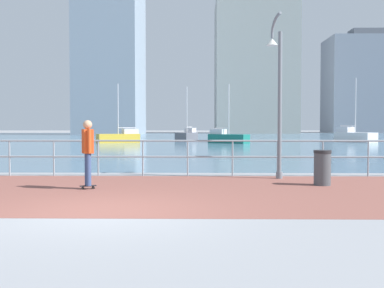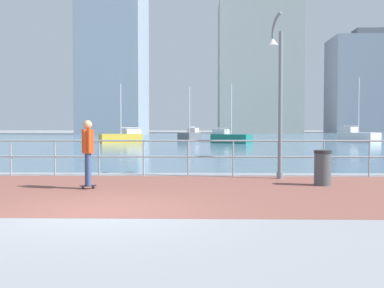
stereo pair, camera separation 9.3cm
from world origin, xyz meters
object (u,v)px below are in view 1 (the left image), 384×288
object	(u,v)px
skateboarder	(88,148)
sailboat_gray	(227,138)
lamppost	(277,87)
trash_bin	(322,168)
sailboat_red	(120,137)
sailboat_blue	(354,136)
sailboat_teal	(187,136)

from	to	relation	value
skateboarder	sailboat_gray	world-z (taller)	sailboat_gray
sailboat_gray	lamppost	bearing A→B (deg)	-90.32
lamppost	trash_bin	world-z (taller)	lamppost
sailboat_gray	sailboat_red	bearing A→B (deg)	176.05
sailboat_blue	sailboat_gray	bearing A→B (deg)	-166.05
trash_bin	sailboat_red	world-z (taller)	sailboat_red
trash_bin	sailboat_red	size ratio (longest dim) A/B	0.17
lamppost	sailboat_gray	distance (m)	28.10
sailboat_gray	sailboat_teal	world-z (taller)	sailboat_teal
lamppost	sailboat_red	distance (m)	30.40
skateboarder	sailboat_teal	size ratio (longest dim) A/B	0.30
lamppost	skateboarder	bearing A→B (deg)	-153.26
lamppost	sailboat_blue	bearing A→B (deg)	67.94
sailboat_blue	sailboat_teal	distance (m)	16.71
skateboarder	sailboat_teal	xyz separation A→B (m)	(1.41, 37.41, -0.49)
sailboat_blue	sailboat_red	size ratio (longest dim) A/B	1.13
trash_bin	sailboat_blue	distance (m)	34.85
sailboat_blue	sailboat_gray	world-z (taller)	sailboat_blue
skateboarder	sailboat_blue	xyz separation A→B (m)	(17.70, 33.67, -0.44)
skateboarder	sailboat_gray	bearing A→B (deg)	80.26
sailboat_gray	sailboat_teal	bearing A→B (deg)	119.30
skateboarder	sailboat_gray	distance (m)	31.03
lamppost	sailboat_gray	world-z (taller)	sailboat_gray
trash_bin	sailboat_teal	size ratio (longest dim) A/B	0.16
trash_bin	sailboat_teal	xyz separation A→B (m)	(-4.60, 36.57, 0.07)
skateboarder	sailboat_red	distance (m)	31.61
lamppost	trash_bin	bearing A→B (deg)	-61.97
sailboat_blue	sailboat_teal	bearing A→B (deg)	167.07
lamppost	sailboat_red	xyz separation A→B (m)	(-9.78, 28.69, -2.21)
skateboarder	sailboat_teal	bearing A→B (deg)	87.84
lamppost	sailboat_gray	size ratio (longest dim) A/B	0.93
sailboat_red	sailboat_teal	bearing A→B (deg)	45.23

